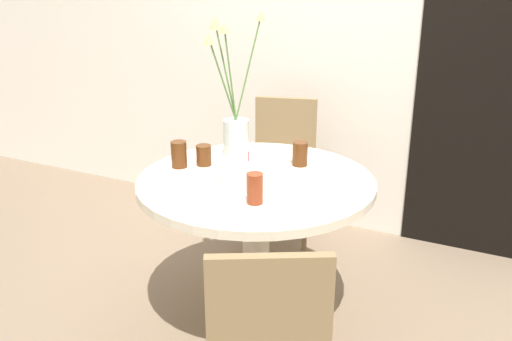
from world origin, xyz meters
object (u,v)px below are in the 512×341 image
at_px(birthday_cake, 250,173).
at_px(drink_glass_3, 179,154).
at_px(chair_right_flank, 283,164).
at_px(side_plate, 185,199).
at_px(drink_glass_2, 300,154).
at_px(flower_vase, 234,122).
at_px(drink_glass_0, 255,188).
at_px(drink_glass_1, 204,155).

bearing_deg(birthday_cake, drink_glass_3, 172.70).
relative_size(chair_right_flank, side_plate, 4.21).
bearing_deg(drink_glass_3, drink_glass_2, 28.47).
bearing_deg(birthday_cake, chair_right_flank, 104.40).
bearing_deg(birthday_cake, drink_glass_2, 72.05).
xyz_separation_m(flower_vase, drink_glass_0, (0.35, -0.49, -0.12)).
height_order(flower_vase, drink_glass_1, flower_vase).
bearing_deg(drink_glass_3, side_plate, -53.55).
height_order(flower_vase, drink_glass_3, flower_vase).
relative_size(side_plate, drink_glass_2, 1.82).
relative_size(chair_right_flank, flower_vase, 1.27).
bearing_deg(drink_glass_2, drink_glass_3, -151.53).
bearing_deg(drink_glass_1, birthday_cake, -22.26).
height_order(drink_glass_0, drink_glass_2, drink_glass_0).
bearing_deg(drink_glass_2, drink_glass_0, -89.43).
distance_m(drink_glass_2, drink_glass_3, 0.59).
bearing_deg(birthday_cake, flower_vase, 127.91).
bearing_deg(drink_glass_0, drink_glass_1, 144.28).
bearing_deg(chair_right_flank, drink_glass_0, -87.71).
relative_size(chair_right_flank, drink_glass_2, 7.68).
bearing_deg(drink_glass_3, drink_glass_0, -23.94).
distance_m(birthday_cake, side_plate, 0.33).
distance_m(drink_glass_0, drink_glass_2, 0.51).
relative_size(side_plate, drink_glass_0, 1.67).
relative_size(flower_vase, drink_glass_1, 7.13).
distance_m(side_plate, drink_glass_1, 0.44).
bearing_deg(drink_glass_0, chair_right_flank, 107.56).
bearing_deg(side_plate, drink_glass_3, 126.45).
distance_m(flower_vase, drink_glass_1, 0.24).
relative_size(birthday_cake, drink_glass_0, 1.86).
height_order(birthday_cake, drink_glass_1, birthday_cake).
height_order(side_plate, drink_glass_3, drink_glass_3).
distance_m(flower_vase, drink_glass_3, 0.33).
height_order(chair_right_flank, flower_vase, flower_vase).
distance_m(flower_vase, drink_glass_0, 0.62).
xyz_separation_m(birthday_cake, drink_glass_1, (-0.32, 0.13, -0.00)).
distance_m(chair_right_flank, drink_glass_3, 0.95).
xyz_separation_m(birthday_cake, drink_glass_2, (0.11, 0.33, 0.01)).
distance_m(side_plate, drink_glass_2, 0.67).
height_order(drink_glass_1, drink_glass_3, drink_glass_3).
bearing_deg(drink_glass_1, drink_glass_2, 25.55).
bearing_deg(chair_right_flank, drink_glass_1, -110.58).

